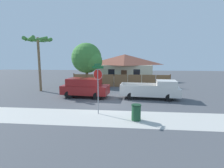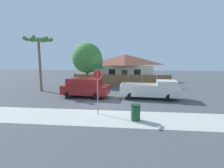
{
  "view_description": "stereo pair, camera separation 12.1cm",
  "coord_description": "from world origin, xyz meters",
  "px_view_note": "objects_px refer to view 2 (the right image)",
  "views": [
    {
      "loc": [
        1.88,
        -14.55,
        3.91
      ],
      "look_at": [
        0.35,
        0.7,
        1.6
      ],
      "focal_mm": 28.0,
      "sensor_mm": 36.0,
      "label": 1
    },
    {
      "loc": [
        2.0,
        -14.54,
        3.91
      ],
      "look_at": [
        0.35,
        0.7,
        1.6
      ],
      "focal_mm": 28.0,
      "sensor_mm": 36.0,
      "label": 2
    }
  ],
  "objects_px": {
    "red_suv": "(85,87)",
    "trash_bin": "(136,112)",
    "orange_pickup": "(153,90)",
    "stop_sign": "(98,80)",
    "palm_tree": "(39,44)",
    "house": "(125,67)",
    "oak_tree": "(88,59)"
  },
  "relations": [
    {
      "from": "red_suv",
      "to": "stop_sign",
      "type": "relative_size",
      "value": 1.35
    },
    {
      "from": "house",
      "to": "oak_tree",
      "type": "height_order",
      "value": "oak_tree"
    },
    {
      "from": "orange_pickup",
      "to": "trash_bin",
      "type": "height_order",
      "value": "orange_pickup"
    },
    {
      "from": "red_suv",
      "to": "trash_bin",
      "type": "height_order",
      "value": "red_suv"
    },
    {
      "from": "house",
      "to": "palm_tree",
      "type": "relative_size",
      "value": 1.49
    },
    {
      "from": "house",
      "to": "oak_tree",
      "type": "distance_m",
      "value": 7.36
    },
    {
      "from": "house",
      "to": "orange_pickup",
      "type": "relative_size",
      "value": 1.65
    },
    {
      "from": "red_suv",
      "to": "stop_sign",
      "type": "height_order",
      "value": "stop_sign"
    },
    {
      "from": "oak_tree",
      "to": "stop_sign",
      "type": "xyz_separation_m",
      "value": [
        3.87,
        -13.21,
        -1.37
      ]
    },
    {
      "from": "trash_bin",
      "to": "oak_tree",
      "type": "bearing_deg",
      "value": 114.43
    },
    {
      "from": "palm_tree",
      "to": "trash_bin",
      "type": "distance_m",
      "value": 14.81
    },
    {
      "from": "palm_tree",
      "to": "orange_pickup",
      "type": "height_order",
      "value": "palm_tree"
    },
    {
      "from": "oak_tree",
      "to": "palm_tree",
      "type": "distance_m",
      "value": 7.26
    },
    {
      "from": "trash_bin",
      "to": "house",
      "type": "bearing_deg",
      "value": 93.89
    },
    {
      "from": "house",
      "to": "red_suv",
      "type": "xyz_separation_m",
      "value": [
        -3.52,
        -13.22,
        -1.31
      ]
    },
    {
      "from": "oak_tree",
      "to": "orange_pickup",
      "type": "bearing_deg",
      "value": -44.87
    },
    {
      "from": "house",
      "to": "red_suv",
      "type": "relative_size",
      "value": 1.97
    },
    {
      "from": "stop_sign",
      "to": "palm_tree",
      "type": "bearing_deg",
      "value": 158.95
    },
    {
      "from": "palm_tree",
      "to": "stop_sign",
      "type": "height_order",
      "value": "palm_tree"
    },
    {
      "from": "orange_pickup",
      "to": "trash_bin",
      "type": "xyz_separation_m",
      "value": [
        -1.76,
        -6.06,
        -0.34
      ]
    },
    {
      "from": "oak_tree",
      "to": "house",
      "type": "bearing_deg",
      "value": 44.39
    },
    {
      "from": "house",
      "to": "orange_pickup",
      "type": "xyz_separation_m",
      "value": [
        3.07,
        -13.25,
        -1.46
      ]
    },
    {
      "from": "stop_sign",
      "to": "house",
      "type": "bearing_deg",
      "value": 107.79
    },
    {
      "from": "orange_pickup",
      "to": "stop_sign",
      "type": "xyz_separation_m",
      "value": [
        -4.36,
        -5.02,
        1.53
      ]
    },
    {
      "from": "house",
      "to": "stop_sign",
      "type": "height_order",
      "value": "house"
    },
    {
      "from": "oak_tree",
      "to": "stop_sign",
      "type": "distance_m",
      "value": 13.84
    },
    {
      "from": "red_suv",
      "to": "trash_bin",
      "type": "bearing_deg",
      "value": -46.55
    },
    {
      "from": "trash_bin",
      "to": "orange_pickup",
      "type": "bearing_deg",
      "value": 73.82
    },
    {
      "from": "palm_tree",
      "to": "trash_bin",
      "type": "xyz_separation_m",
      "value": [
        10.91,
        -8.75,
        -4.9
      ]
    },
    {
      "from": "house",
      "to": "oak_tree",
      "type": "bearing_deg",
      "value": -135.61
    },
    {
      "from": "house",
      "to": "palm_tree",
      "type": "distance_m",
      "value": 14.59
    },
    {
      "from": "palm_tree",
      "to": "trash_bin",
      "type": "bearing_deg",
      "value": -38.73
    }
  ]
}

